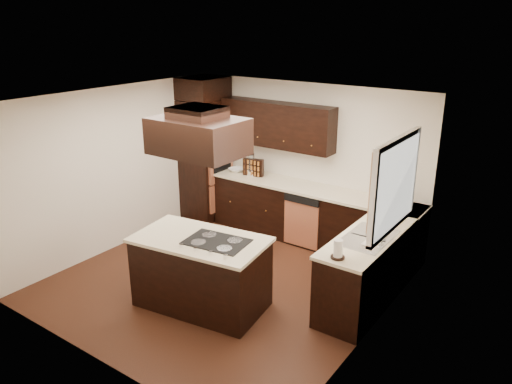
% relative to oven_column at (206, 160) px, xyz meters
% --- Properties ---
extents(floor, '(4.20, 4.20, 0.02)m').
position_rel_oven_column_xyz_m(floor, '(1.78, -1.71, -1.07)').
color(floor, '#552B19').
rests_on(floor, ground).
extents(ceiling, '(4.20, 4.20, 0.02)m').
position_rel_oven_column_xyz_m(ceiling, '(1.78, -1.71, 1.45)').
color(ceiling, white).
rests_on(ceiling, ground).
extents(wall_back, '(4.20, 0.02, 2.50)m').
position_rel_oven_column_xyz_m(wall_back, '(1.78, 0.40, 0.19)').
color(wall_back, white).
rests_on(wall_back, ground).
extents(wall_front, '(4.20, 0.02, 2.50)m').
position_rel_oven_column_xyz_m(wall_front, '(1.78, -3.81, 0.19)').
color(wall_front, white).
rests_on(wall_front, ground).
extents(wall_left, '(0.02, 4.20, 2.50)m').
position_rel_oven_column_xyz_m(wall_left, '(-0.33, -1.71, 0.19)').
color(wall_left, white).
rests_on(wall_left, ground).
extents(wall_right, '(0.02, 4.20, 2.50)m').
position_rel_oven_column_xyz_m(wall_right, '(3.88, -1.71, 0.19)').
color(wall_right, white).
rests_on(wall_right, ground).
extents(oven_column, '(0.65, 0.75, 2.12)m').
position_rel_oven_column_xyz_m(oven_column, '(0.00, 0.00, 0.00)').
color(oven_column, black).
rests_on(oven_column, floor).
extents(wall_oven_face, '(0.05, 0.62, 0.78)m').
position_rel_oven_column_xyz_m(wall_oven_face, '(0.35, 0.00, 0.06)').
color(wall_oven_face, '#B66342').
rests_on(wall_oven_face, oven_column).
extents(base_cabinets_back, '(2.93, 0.60, 0.88)m').
position_rel_oven_column_xyz_m(base_cabinets_back, '(1.81, 0.09, -0.62)').
color(base_cabinets_back, black).
rests_on(base_cabinets_back, floor).
extents(base_cabinets_right, '(0.60, 2.40, 0.88)m').
position_rel_oven_column_xyz_m(base_cabinets_right, '(3.58, -0.80, -0.62)').
color(base_cabinets_right, black).
rests_on(base_cabinets_right, floor).
extents(countertop_back, '(2.93, 0.63, 0.04)m').
position_rel_oven_column_xyz_m(countertop_back, '(1.81, 0.08, -0.16)').
color(countertop_back, beige).
rests_on(countertop_back, base_cabinets_back).
extents(countertop_right, '(0.63, 2.40, 0.04)m').
position_rel_oven_column_xyz_m(countertop_right, '(3.56, -0.80, -0.16)').
color(countertop_right, beige).
rests_on(countertop_right, base_cabinets_right).
extents(upper_cabinets, '(2.00, 0.34, 0.72)m').
position_rel_oven_column_xyz_m(upper_cabinets, '(1.34, 0.23, 0.75)').
color(upper_cabinets, black).
rests_on(upper_cabinets, wall_back).
extents(dishwasher_front, '(0.60, 0.05, 0.72)m').
position_rel_oven_column_xyz_m(dishwasher_front, '(2.10, -0.20, -0.66)').
color(dishwasher_front, '#B66342').
rests_on(dishwasher_front, floor).
extents(window_frame, '(0.06, 1.32, 1.12)m').
position_rel_oven_column_xyz_m(window_frame, '(3.85, -1.16, 0.59)').
color(window_frame, white).
rests_on(window_frame, wall_right).
extents(window_pane, '(0.00, 1.20, 1.00)m').
position_rel_oven_column_xyz_m(window_pane, '(3.87, -1.16, 0.59)').
color(window_pane, white).
rests_on(window_pane, wall_right).
extents(curtain_left, '(0.02, 0.34, 0.90)m').
position_rel_oven_column_xyz_m(curtain_left, '(3.79, -1.57, 0.64)').
color(curtain_left, beige).
rests_on(curtain_left, wall_right).
extents(curtain_right, '(0.02, 0.34, 0.90)m').
position_rel_oven_column_xyz_m(curtain_right, '(3.79, -0.74, 0.64)').
color(curtain_right, beige).
rests_on(curtain_right, wall_right).
extents(sink_rim, '(0.52, 0.84, 0.01)m').
position_rel_oven_column_xyz_m(sink_rim, '(3.58, -1.16, -0.14)').
color(sink_rim, silver).
rests_on(sink_rim, countertop_right).
extents(island, '(1.67, 1.06, 0.88)m').
position_rel_oven_column_xyz_m(island, '(1.92, -2.34, -0.62)').
color(island, black).
rests_on(island, floor).
extents(island_top, '(1.73, 1.13, 0.04)m').
position_rel_oven_column_xyz_m(island_top, '(1.92, -2.34, -0.16)').
color(island_top, beige).
rests_on(island_top, island).
extents(cooktop, '(0.80, 0.59, 0.01)m').
position_rel_oven_column_xyz_m(cooktop, '(2.15, -2.31, -0.13)').
color(cooktop, black).
rests_on(cooktop, island_top).
extents(range_hood, '(1.05, 0.72, 0.42)m').
position_rel_oven_column_xyz_m(range_hood, '(1.88, -2.25, 1.10)').
color(range_hood, black).
rests_on(range_hood, ceiling).
extents(hood_duct, '(0.55, 0.50, 0.13)m').
position_rel_oven_column_xyz_m(hood_duct, '(1.88, -2.25, 1.38)').
color(hood_duct, black).
rests_on(hood_duct, ceiling).
extents(blender_base, '(0.15, 0.15, 0.10)m').
position_rel_oven_column_xyz_m(blender_base, '(0.94, 0.08, -0.09)').
color(blender_base, silver).
rests_on(blender_base, countertop_back).
extents(blender_pitcher, '(0.13, 0.13, 0.26)m').
position_rel_oven_column_xyz_m(blender_pitcher, '(0.94, 0.08, 0.09)').
color(blender_pitcher, silver).
rests_on(blender_pitcher, blender_base).
extents(spice_rack, '(0.36, 0.15, 0.29)m').
position_rel_oven_column_xyz_m(spice_rack, '(0.98, 0.08, 0.01)').
color(spice_rack, black).
rests_on(spice_rack, countertop_back).
extents(mixing_bowl, '(0.31, 0.31, 0.07)m').
position_rel_oven_column_xyz_m(mixing_bowl, '(0.62, 0.10, -0.11)').
color(mixing_bowl, white).
rests_on(mixing_bowl, countertop_back).
extents(soap_bottle, '(0.09, 0.09, 0.17)m').
position_rel_oven_column_xyz_m(soap_bottle, '(3.47, -0.59, -0.06)').
color(soap_bottle, white).
rests_on(soap_bottle, countertop_right).
extents(paper_towel, '(0.12, 0.12, 0.22)m').
position_rel_oven_column_xyz_m(paper_towel, '(3.52, -1.86, -0.03)').
color(paper_towel, white).
rests_on(paper_towel, countertop_right).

